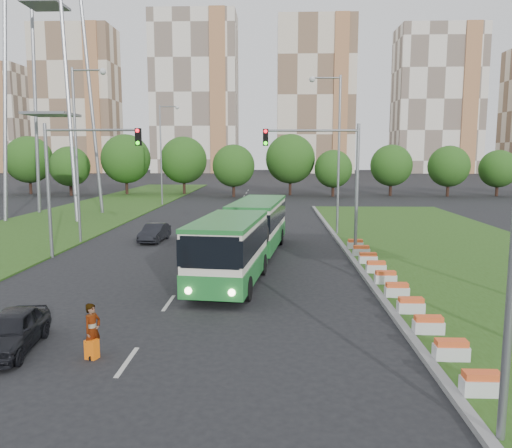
{
  "coord_description": "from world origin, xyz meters",
  "views": [
    {
      "loc": [
        1.39,
        -20.16,
        6.21
      ],
      "look_at": [
        0.48,
        5.54,
        2.6
      ],
      "focal_mm": 35.0,
      "sensor_mm": 36.0,
      "label": 1
    }
  ],
  "objects_px": {
    "articulated_bus": "(245,234)",
    "shopping_trolley": "(92,349)",
    "traffic_mast_left": "(74,169)",
    "pedestrian": "(93,330)",
    "car_left_far": "(155,233)",
    "traffic_mast_median": "(330,169)",
    "car_left_near": "(11,331)"
  },
  "relations": [
    {
      "from": "articulated_bus",
      "to": "shopping_trolley",
      "type": "bearing_deg",
      "value": -99.69
    },
    {
      "from": "traffic_mast_left",
      "to": "pedestrian",
      "type": "distance_m",
      "value": 16.52
    },
    {
      "from": "car_left_far",
      "to": "traffic_mast_left",
      "type": "bearing_deg",
      "value": -114.69
    },
    {
      "from": "articulated_bus",
      "to": "shopping_trolley",
      "type": "relative_size",
      "value": 28.83
    },
    {
      "from": "traffic_mast_median",
      "to": "pedestrian",
      "type": "distance_m",
      "value": 18.55
    },
    {
      "from": "traffic_mast_left",
      "to": "shopping_trolley",
      "type": "bearing_deg",
      "value": -67.13
    },
    {
      "from": "car_left_near",
      "to": "pedestrian",
      "type": "xyz_separation_m",
      "value": [
        2.78,
        -0.36,
        0.19
      ]
    },
    {
      "from": "car_left_near",
      "to": "traffic_mast_median",
      "type": "bearing_deg",
      "value": 45.95
    },
    {
      "from": "traffic_mast_median",
      "to": "car_left_near",
      "type": "distance_m",
      "value": 19.8
    },
    {
      "from": "articulated_bus",
      "to": "shopping_trolley",
      "type": "distance_m",
      "value": 14.02
    },
    {
      "from": "car_left_far",
      "to": "pedestrian",
      "type": "distance_m",
      "value": 20.66
    },
    {
      "from": "pedestrian",
      "to": "traffic_mast_median",
      "type": "bearing_deg",
      "value": -4.99
    },
    {
      "from": "articulated_bus",
      "to": "car_left_near",
      "type": "xyz_separation_m",
      "value": [
        -6.74,
        -12.85,
        -1.09
      ]
    },
    {
      "from": "traffic_mast_median",
      "to": "pedestrian",
      "type": "bearing_deg",
      "value": -119.76
    },
    {
      "from": "car_left_far",
      "to": "articulated_bus",
      "type": "bearing_deg",
      "value": -41.68
    },
    {
      "from": "car_left_far",
      "to": "pedestrian",
      "type": "bearing_deg",
      "value": -77.2
    },
    {
      "from": "traffic_mast_left",
      "to": "articulated_bus",
      "type": "height_order",
      "value": "traffic_mast_left"
    },
    {
      "from": "car_left_near",
      "to": "pedestrian",
      "type": "bearing_deg",
      "value": -14.0
    },
    {
      "from": "car_left_near",
      "to": "shopping_trolley",
      "type": "xyz_separation_m",
      "value": [
        2.79,
        -0.53,
        -0.36
      ]
    },
    {
      "from": "shopping_trolley",
      "to": "car_left_near",
      "type": "bearing_deg",
      "value": -172.87
    },
    {
      "from": "traffic_mast_median",
      "to": "articulated_bus",
      "type": "xyz_separation_m",
      "value": [
        -4.97,
        -2.41,
        -3.61
      ]
    },
    {
      "from": "traffic_mast_median",
      "to": "pedestrian",
      "type": "relative_size",
      "value": 4.73
    },
    {
      "from": "traffic_mast_left",
      "to": "articulated_bus",
      "type": "bearing_deg",
      "value": -7.87
    },
    {
      "from": "articulated_bus",
      "to": "car_left_far",
      "type": "xyz_separation_m",
      "value": [
        -6.93,
        7.23,
        -1.11
      ]
    },
    {
      "from": "traffic_mast_left",
      "to": "car_left_far",
      "type": "distance_m",
      "value": 8.17
    },
    {
      "from": "car_left_near",
      "to": "car_left_far",
      "type": "distance_m",
      "value": 20.08
    },
    {
      "from": "traffic_mast_median",
      "to": "car_left_far",
      "type": "height_order",
      "value": "traffic_mast_median"
    },
    {
      "from": "traffic_mast_left",
      "to": "shopping_trolley",
      "type": "xyz_separation_m",
      "value": [
        6.24,
        -14.79,
        -5.05
      ]
    },
    {
      "from": "traffic_mast_median",
      "to": "shopping_trolley",
      "type": "bearing_deg",
      "value": -119.47
    },
    {
      "from": "traffic_mast_median",
      "to": "car_left_far",
      "type": "bearing_deg",
      "value": 157.93
    },
    {
      "from": "traffic_mast_left",
      "to": "car_left_far",
      "type": "bearing_deg",
      "value": 60.76
    },
    {
      "from": "car_left_near",
      "to": "car_left_far",
      "type": "bearing_deg",
      "value": 83.99
    }
  ]
}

